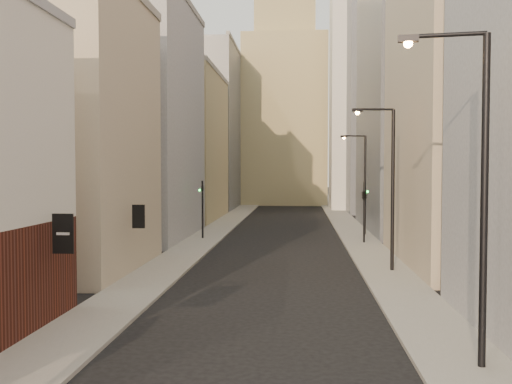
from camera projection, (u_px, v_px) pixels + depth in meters
The scene contains 16 objects.
sidewalk_left at pixel (226, 223), 62.18m from camera, with size 3.00×140.00×0.15m, color gray.
sidewalk_right at pixel (346, 224), 61.19m from camera, with size 3.00×140.00×0.15m, color gray.
left_bldg_beige at pixel (69, 135), 33.38m from camera, with size 8.00×12.00×16.00m, color #B9A78D.
left_bldg_grey at pixel (143, 123), 49.24m from camera, with size 8.00×16.00×20.00m, color gray.
left_bldg_tan at pixel (185, 148), 67.23m from camera, with size 8.00×18.00×17.00m, color tan.
left_bldg_wingrid at pixel (211, 129), 87.01m from camera, with size 8.00×20.00×24.00m, color gray.
right_bldg_beige at pixel (469, 105), 35.45m from camera, with size 8.00×16.00×20.00m, color #B9A78D.
right_bldg_wingrid at pixel (408, 97), 55.25m from camera, with size 8.00×20.00×26.00m, color gray.
highrise at pixel (415, 33), 82.17m from camera, with size 21.00×23.00×51.20m.
clock_tower at pixel (285, 101), 97.90m from camera, with size 14.00×14.00×44.90m.
white_tower at pixel (358, 82), 83.07m from camera, with size 8.00×8.00×41.50m.
streetlamp_near at pixel (475, 179), 16.75m from camera, with size 2.62×0.58×10.03m.
streetlamp_mid at pixel (389, 179), 32.78m from camera, with size 2.48×0.52×9.48m.
streetlamp_far at pixel (363, 179), 50.77m from camera, with size 2.33×0.68×8.98m.
traffic_light_left at pixel (202, 197), 48.04m from camera, with size 0.61×0.56×5.00m.
traffic_light_right at pixel (364, 196), 45.20m from camera, with size 0.65×0.63×5.00m.
Camera 1 is at (1.50, -6.55, 6.03)m, focal length 40.00 mm.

